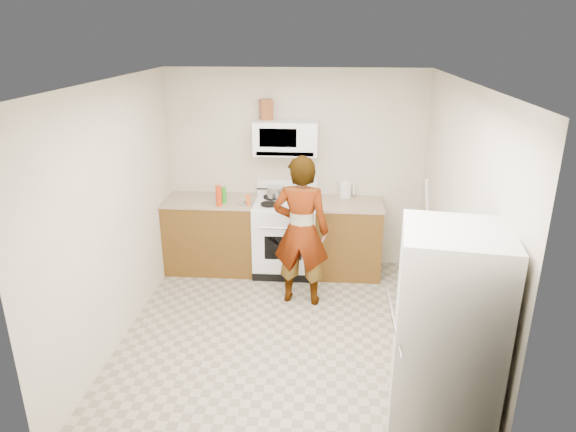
# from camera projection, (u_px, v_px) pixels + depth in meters

# --- Properties ---
(floor) EXTENTS (3.60, 3.60, 0.00)m
(floor) POSITION_uv_depth(u_px,v_px,m) (283.00, 334.00, 5.22)
(floor) COLOR gray
(floor) RESTS_ON ground
(back_wall) EXTENTS (3.20, 0.02, 2.50)m
(back_wall) POSITION_uv_depth(u_px,v_px,m) (295.00, 170.00, 6.47)
(back_wall) COLOR beige
(back_wall) RESTS_ON floor
(right_wall) EXTENTS (0.02, 3.60, 2.50)m
(right_wall) POSITION_uv_depth(u_px,v_px,m) (456.00, 224.00, 4.67)
(right_wall) COLOR beige
(right_wall) RESTS_ON floor
(cabinet_left) EXTENTS (1.12, 0.62, 0.90)m
(cabinet_left) POSITION_uv_depth(u_px,v_px,m) (212.00, 235.00, 6.53)
(cabinet_left) COLOR #573E14
(cabinet_left) RESTS_ON floor
(counter_left) EXTENTS (1.14, 0.64, 0.03)m
(counter_left) POSITION_uv_depth(u_px,v_px,m) (210.00, 201.00, 6.37)
(counter_left) COLOR gray
(counter_left) RESTS_ON cabinet_left
(cabinet_right) EXTENTS (0.80, 0.62, 0.90)m
(cabinet_right) POSITION_uv_depth(u_px,v_px,m) (347.00, 239.00, 6.41)
(cabinet_right) COLOR #573E14
(cabinet_right) RESTS_ON floor
(counter_right) EXTENTS (0.82, 0.64, 0.03)m
(counter_right) POSITION_uv_depth(u_px,v_px,m) (349.00, 204.00, 6.25)
(counter_right) COLOR gray
(counter_right) RESTS_ON cabinet_right
(gas_range) EXTENTS (0.76, 0.65, 1.13)m
(gas_range) POSITION_uv_depth(u_px,v_px,m) (285.00, 235.00, 6.45)
(gas_range) COLOR white
(gas_range) RESTS_ON floor
(microwave) EXTENTS (0.76, 0.38, 0.40)m
(microwave) POSITION_uv_depth(u_px,v_px,m) (286.00, 137.00, 6.15)
(microwave) COLOR white
(microwave) RESTS_ON back_wall
(person) EXTENTS (0.66, 0.47, 1.70)m
(person) POSITION_uv_depth(u_px,v_px,m) (301.00, 231.00, 5.59)
(person) COLOR tan
(person) RESTS_ON floor
(fridge) EXTENTS (0.79, 0.79, 1.70)m
(fridge) POSITION_uv_depth(u_px,v_px,m) (445.00, 343.00, 3.59)
(fridge) COLOR white
(fridge) RESTS_ON floor
(kettle) EXTENTS (0.19, 0.19, 0.18)m
(kettle) POSITION_uv_depth(u_px,v_px,m) (345.00, 190.00, 6.43)
(kettle) COLOR silver
(kettle) RESTS_ON counter_right
(jug) EXTENTS (0.18, 0.18, 0.24)m
(jug) POSITION_uv_depth(u_px,v_px,m) (266.00, 110.00, 6.11)
(jug) COLOR brown
(jug) RESTS_ON microwave
(saucepan) EXTENTS (0.23, 0.23, 0.12)m
(saucepan) POSITION_uv_depth(u_px,v_px,m) (276.00, 192.00, 6.38)
(saucepan) COLOR #B3B3B7
(saucepan) RESTS_ON gas_range
(tray) EXTENTS (0.29, 0.23, 0.05)m
(tray) POSITION_uv_depth(u_px,v_px,m) (302.00, 202.00, 6.21)
(tray) COLOR silver
(tray) RESTS_ON gas_range
(bottle_spray) EXTENTS (0.09, 0.09, 0.25)m
(bottle_spray) POSITION_uv_depth(u_px,v_px,m) (219.00, 196.00, 6.09)
(bottle_spray) COLOR #BA310E
(bottle_spray) RESTS_ON counter_left
(bottle_hot_sauce) EXTENTS (0.05, 0.05, 0.14)m
(bottle_hot_sauce) POSITION_uv_depth(u_px,v_px,m) (248.00, 200.00, 6.10)
(bottle_hot_sauce) COLOR #D85718
(bottle_hot_sauce) RESTS_ON counter_left
(bottle_green_cap) EXTENTS (0.07, 0.07, 0.20)m
(bottle_green_cap) POSITION_uv_depth(u_px,v_px,m) (224.00, 195.00, 6.21)
(bottle_green_cap) COLOR #24931A
(bottle_green_cap) RESTS_ON counter_left
(pot_lid) EXTENTS (0.27, 0.27, 0.01)m
(pot_lid) POSITION_uv_depth(u_px,v_px,m) (245.00, 203.00, 6.20)
(pot_lid) COLOR silver
(pot_lid) RESTS_ON counter_left
(broom) EXTENTS (0.23, 0.23, 1.42)m
(broom) POSITION_uv_depth(u_px,v_px,m) (428.00, 238.00, 5.73)
(broom) COLOR silver
(broom) RESTS_ON floor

